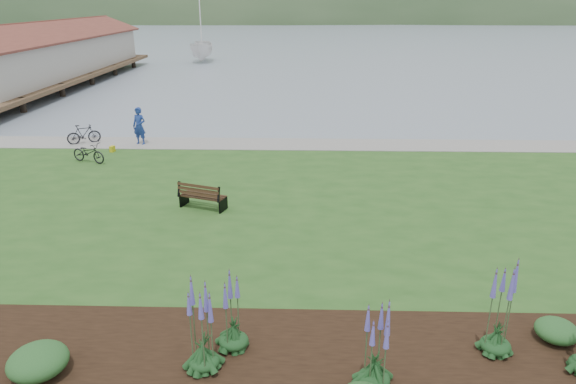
{
  "coord_description": "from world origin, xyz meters",
  "views": [
    {
      "loc": [
        2.36,
        -17.79,
        7.2
      ],
      "look_at": [
        1.91,
        -2.17,
        1.3
      ],
      "focal_mm": 32.0,
      "sensor_mm": 36.0,
      "label": 1
    }
  ],
  "objects_px": {
    "person": "(139,123)",
    "bicycle_a": "(88,153)",
    "park_bench": "(201,196)",
    "sailboat": "(203,62)"
  },
  "relations": [
    {
      "from": "park_bench",
      "to": "person",
      "type": "bearing_deg",
      "value": 138.66
    },
    {
      "from": "person",
      "to": "sailboat",
      "type": "xyz_separation_m",
      "value": [
        -4.17,
        38.97,
        -1.49
      ]
    },
    {
      "from": "sailboat",
      "to": "bicycle_a",
      "type": "bearing_deg",
      "value": -89.5
    },
    {
      "from": "person",
      "to": "bicycle_a",
      "type": "bearing_deg",
      "value": -98.9
    },
    {
      "from": "bicycle_a",
      "to": "sailboat",
      "type": "bearing_deg",
      "value": 25.05
    },
    {
      "from": "person",
      "to": "bicycle_a",
      "type": "relative_size",
      "value": 1.27
    },
    {
      "from": "bicycle_a",
      "to": "sailboat",
      "type": "height_order",
      "value": "sailboat"
    },
    {
      "from": "person",
      "to": "bicycle_a",
      "type": "height_order",
      "value": "person"
    },
    {
      "from": "sailboat",
      "to": "person",
      "type": "bearing_deg",
      "value": -87.17
    },
    {
      "from": "park_bench",
      "to": "bicycle_a",
      "type": "height_order",
      "value": "park_bench"
    }
  ]
}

